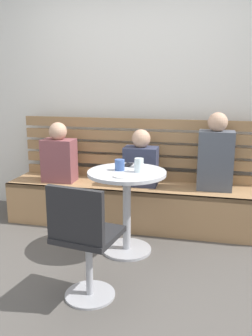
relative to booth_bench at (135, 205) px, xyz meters
The scene contains 14 objects.
ground 1.22m from the booth_bench, 90.00° to the right, with size 8.00×8.00×0.00m, color #514C47.
back_wall 1.31m from the booth_bench, 90.00° to the left, with size 5.20×0.10×2.90m, color silver.
booth_bench is the anchor object (origin of this frame).
booth_backrest 0.61m from the booth_bench, 90.00° to the left, with size 2.65×0.04×0.66m.
cafe_table 0.68m from the booth_bench, 85.35° to the right, with size 0.68×0.68×0.74m.
white_chair 1.45m from the booth_bench, 92.37° to the right, with size 0.46×0.46×0.85m.
person_adult 0.97m from the booth_bench, ahead, with size 0.34×0.22×0.76m.
person_child_left 0.97m from the booth_bench, behind, with size 0.34×0.22×0.63m.
person_child_middle 0.48m from the booth_bench, 14.53° to the left, with size 0.34×0.22×0.58m.
cup_mug_blue 0.82m from the booth_bench, 91.87° to the right, with size 0.08×0.08×0.10m, color #3D5B9E.
cup_glass_tall 0.86m from the booth_bench, 76.20° to the right, with size 0.07×0.07×0.12m, color silver.
cup_glass_short 0.72m from the booth_bench, 74.33° to the right, with size 0.08×0.08×0.08m, color silver.
plate_small 0.95m from the booth_bench, 85.84° to the right, with size 0.17×0.17×0.01m, color white.
phone_on_table 0.65m from the booth_bench, 88.87° to the right, with size 0.07×0.14×0.01m, color black.
Camera 1 is at (0.73, -2.37, 1.50)m, focal length 38.98 mm.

